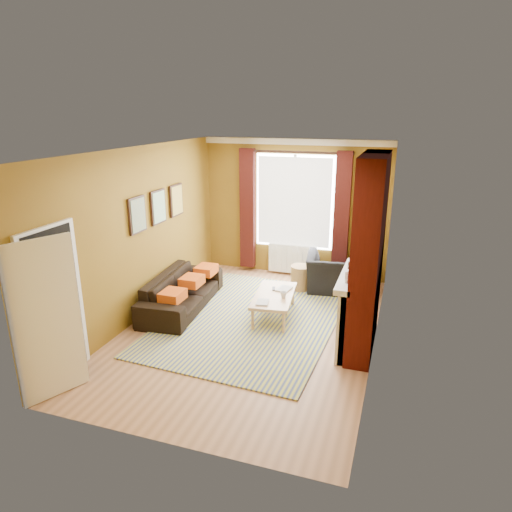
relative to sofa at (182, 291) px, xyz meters
name	(u,v)px	position (x,y,z in m)	size (l,w,h in m)	color
ground	(251,329)	(1.42, -0.41, -0.31)	(5.50, 5.50, 0.00)	#976744
room_walls	(296,245)	(2.05, -0.13, 1.07)	(3.82, 5.54, 2.83)	brown
striped_rug	(252,319)	(1.33, -0.09, -0.30)	(2.88, 3.86, 0.02)	#33478D
sofa	(182,291)	(0.00, 0.00, 0.00)	(2.10, 0.82, 0.61)	black
armchair	(336,273)	(2.44, 1.64, 0.05)	(1.11, 0.97, 0.72)	black
coffee_table	(274,297)	(1.64, 0.14, 0.06)	(0.76, 1.30, 0.41)	tan
wicker_stool	(301,278)	(1.78, 1.48, -0.07)	(0.45, 0.45, 0.48)	olive
floor_lamp	(369,234)	(2.97, 1.85, 0.83)	(0.27, 0.27, 1.44)	black
book_a	(257,302)	(1.47, -0.28, 0.12)	(0.19, 0.25, 0.02)	#999999
book_b	(279,288)	(1.64, 0.42, 0.12)	(0.21, 0.29, 0.02)	#999999
mug	(284,295)	(1.82, 0.05, 0.15)	(0.11, 0.11, 0.10)	#999999
tv_remote	(274,289)	(1.57, 0.35, 0.12)	(0.08, 0.16, 0.02)	#27272A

